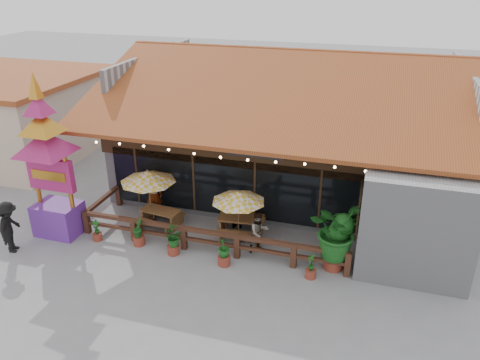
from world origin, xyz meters
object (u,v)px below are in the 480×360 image
(picnic_table_right, at_px, (241,223))
(tropical_plant, at_px, (337,231))
(pedestrian, at_px, (10,227))
(umbrella_right, at_px, (238,197))
(picnic_table_left, at_px, (161,215))
(umbrella_left, at_px, (148,177))
(thai_sign_tower, at_px, (46,147))

(picnic_table_right, bearing_deg, tropical_plant, -17.02)
(picnic_table_right, distance_m, pedestrian, 8.26)
(pedestrian, bearing_deg, tropical_plant, -98.61)
(umbrella_right, height_order, picnic_table_left, umbrella_right)
(umbrella_right, bearing_deg, umbrella_left, 175.10)
(umbrella_right, bearing_deg, picnic_table_right, 90.25)
(picnic_table_left, height_order, thai_sign_tower, thai_sign_tower)
(picnic_table_left, bearing_deg, umbrella_left, 163.28)
(picnic_table_right, xyz_separation_m, pedestrian, (-7.58, -3.27, 0.42))
(tropical_plant, bearing_deg, thai_sign_tower, -176.55)
(thai_sign_tower, bearing_deg, tropical_plant, 3.45)
(picnic_table_left, distance_m, picnic_table_right, 3.23)
(picnic_table_left, bearing_deg, pedestrian, -144.64)
(pedestrian, bearing_deg, picnic_table_right, -86.27)
(umbrella_right, xyz_separation_m, thai_sign_tower, (-6.73, -1.36, 1.68))
(picnic_table_left, xyz_separation_m, picnic_table_right, (3.22, 0.19, 0.06))
(umbrella_left, xyz_separation_m, thai_sign_tower, (-3.01, -1.68, 1.50))
(picnic_table_right, bearing_deg, thai_sign_tower, -165.67)
(picnic_table_left, bearing_deg, umbrella_right, -3.03)
(picnic_table_left, height_order, picnic_table_right, picnic_table_right)
(umbrella_right, height_order, picnic_table_right, umbrella_right)
(umbrella_right, bearing_deg, picnic_table_left, 176.97)
(umbrella_right, xyz_separation_m, pedestrian, (-7.58, -2.92, -0.86))
(umbrella_right, height_order, pedestrian, umbrella_right)
(picnic_table_left, relative_size, pedestrian, 0.86)
(picnic_table_right, bearing_deg, umbrella_right, -89.75)
(thai_sign_tower, bearing_deg, umbrella_right, 11.44)
(picnic_table_left, relative_size, tropical_plant, 0.66)
(tropical_plant, bearing_deg, picnic_table_left, 172.37)
(picnic_table_right, relative_size, pedestrian, 0.95)
(tropical_plant, height_order, pedestrian, tropical_plant)
(umbrella_left, relative_size, picnic_table_left, 1.57)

